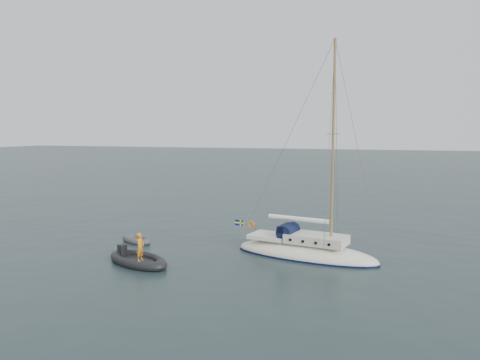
% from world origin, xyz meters
% --- Properties ---
extents(ground, '(300.00, 300.00, 0.00)m').
position_xyz_m(ground, '(0.00, 0.00, 0.00)').
color(ground, black).
rests_on(ground, ground).
extents(sailboat, '(8.90, 2.67, 12.67)m').
position_xyz_m(sailboat, '(2.79, -2.33, 0.96)').
color(sailboat, white).
rests_on(sailboat, ground).
extents(dinghy, '(2.59, 1.17, 0.37)m').
position_xyz_m(dinghy, '(-8.25, -2.30, 0.16)').
color(dinghy, '#46464A').
rests_on(dinghy, ground).
extents(rib, '(4.31, 1.96, 1.78)m').
position_xyz_m(rib, '(-5.59, -6.64, 0.27)').
color(rib, black).
rests_on(rib, ground).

